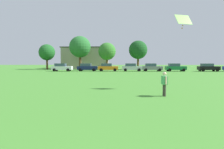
{
  "coord_description": "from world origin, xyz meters",
  "views": [
    {
      "loc": [
        1.25,
        -1.05,
        2.33
      ],
      "look_at": [
        0.9,
        9.83,
        1.61
      ],
      "focal_mm": 34.29,
      "sensor_mm": 36.0,
      "label": 1
    }
  ],
  "objects_px": {
    "parked_car_white_0": "(62,67)",
    "parked_car_silver_3": "(132,67)",
    "parked_car_navy_1": "(87,67)",
    "tree_left": "(80,47)",
    "tree_far_right": "(138,50)",
    "adult_bystander": "(164,82)",
    "parked_car_green_5": "(175,67)",
    "tree_right": "(107,51)",
    "tree_far_left": "(47,52)",
    "parked_car_orange_2": "(108,67)",
    "parked_car_black_6": "(208,67)",
    "parked_car_gray_4": "(152,67)",
    "kite": "(183,20)"
  },
  "relations": [
    {
      "from": "parked_car_white_0",
      "to": "parked_car_silver_3",
      "type": "distance_m",
      "value": 15.06
    },
    {
      "from": "parked_car_navy_1",
      "to": "parked_car_white_0",
      "type": "bearing_deg",
      "value": -171.59
    },
    {
      "from": "tree_left",
      "to": "tree_far_right",
      "type": "xyz_separation_m",
      "value": [
        14.92,
        0.86,
        -0.75
      ]
    },
    {
      "from": "adult_bystander",
      "to": "parked_car_green_5",
      "type": "bearing_deg",
      "value": 158.89
    },
    {
      "from": "tree_right",
      "to": "tree_far_right",
      "type": "bearing_deg",
      "value": 19.56
    },
    {
      "from": "tree_right",
      "to": "tree_far_left",
      "type": "bearing_deg",
      "value": 170.61
    },
    {
      "from": "adult_bystander",
      "to": "tree_far_left",
      "type": "xyz_separation_m",
      "value": [
        -21.77,
        41.48,
        3.48
      ]
    },
    {
      "from": "parked_car_orange_2",
      "to": "tree_right",
      "type": "distance_m",
      "value": 7.63
    },
    {
      "from": "adult_bystander",
      "to": "parked_car_black_6",
      "type": "xyz_separation_m",
      "value": [
        15.95,
        31.97,
        -0.08
      ]
    },
    {
      "from": "parked_car_green_5",
      "to": "parked_car_black_6",
      "type": "height_order",
      "value": "same"
    },
    {
      "from": "adult_bystander",
      "to": "tree_far_left",
      "type": "bearing_deg",
      "value": -157.67
    },
    {
      "from": "tree_far_left",
      "to": "tree_left",
      "type": "distance_m",
      "value": 8.96
    },
    {
      "from": "parked_car_white_0",
      "to": "tree_left",
      "type": "height_order",
      "value": "tree_left"
    },
    {
      "from": "adult_bystander",
      "to": "tree_left",
      "type": "distance_m",
      "value": 43.07
    },
    {
      "from": "tree_left",
      "to": "tree_far_right",
      "type": "relative_size",
      "value": 1.15
    },
    {
      "from": "parked_car_navy_1",
      "to": "tree_right",
      "type": "relative_size",
      "value": 0.64
    },
    {
      "from": "adult_bystander",
      "to": "parked_car_navy_1",
      "type": "height_order",
      "value": "parked_car_navy_1"
    },
    {
      "from": "tree_right",
      "to": "parked_car_black_6",
      "type": "bearing_deg",
      "value": -17.48
    },
    {
      "from": "parked_car_black_6",
      "to": "tree_right",
      "type": "relative_size",
      "value": 0.64
    },
    {
      "from": "parked_car_gray_4",
      "to": "adult_bystander",
      "type": "bearing_deg",
      "value": -97.25
    },
    {
      "from": "parked_car_green_5",
      "to": "tree_far_left",
      "type": "relative_size",
      "value": 0.66
    },
    {
      "from": "tree_far_left",
      "to": "parked_car_gray_4",
      "type": "bearing_deg",
      "value": -19.65
    },
    {
      "from": "adult_bystander",
      "to": "parked_car_white_0",
      "type": "height_order",
      "value": "parked_car_white_0"
    },
    {
      "from": "parked_car_green_5",
      "to": "parked_car_black_6",
      "type": "xyz_separation_m",
      "value": [
        6.83,
        -0.34,
        0.0
      ]
    },
    {
      "from": "kite",
      "to": "parked_car_black_6",
      "type": "bearing_deg",
      "value": 64.06
    },
    {
      "from": "kite",
      "to": "tree_left",
      "type": "distance_m",
      "value": 39.98
    },
    {
      "from": "tree_far_right",
      "to": "parked_car_orange_2",
      "type": "bearing_deg",
      "value": -127.76
    },
    {
      "from": "parked_car_white_0",
      "to": "tree_far_right",
      "type": "distance_m",
      "value": 20.36
    },
    {
      "from": "parked_car_navy_1",
      "to": "parked_car_gray_4",
      "type": "height_order",
      "value": "same"
    },
    {
      "from": "tree_left",
      "to": "parked_car_navy_1",
      "type": "bearing_deg",
      "value": -70.04
    },
    {
      "from": "kite",
      "to": "tree_left",
      "type": "relative_size",
      "value": 0.17
    },
    {
      "from": "kite",
      "to": "parked_car_white_0",
      "type": "xyz_separation_m",
      "value": [
        -17.51,
        27.85,
        -4.73
      ]
    },
    {
      "from": "adult_bystander",
      "to": "tree_right",
      "type": "xyz_separation_m",
      "value": [
        -5.9,
        38.86,
        3.6
      ]
    },
    {
      "from": "adult_bystander",
      "to": "parked_car_gray_4",
      "type": "distance_m",
      "value": 32.5
    },
    {
      "from": "parked_car_silver_3",
      "to": "parked_car_navy_1",
      "type": "bearing_deg",
      "value": 179.14
    },
    {
      "from": "parked_car_orange_2",
      "to": "tree_right",
      "type": "relative_size",
      "value": 0.64
    },
    {
      "from": "tree_far_right",
      "to": "tree_far_left",
      "type": "bearing_deg",
      "value": -179.58
    },
    {
      "from": "kite",
      "to": "parked_car_silver_3",
      "type": "distance_m",
      "value": 28.99
    },
    {
      "from": "tree_far_right",
      "to": "parked_car_silver_3",
      "type": "bearing_deg",
      "value": -103.19
    },
    {
      "from": "parked_car_gray_4",
      "to": "parked_car_navy_1",
      "type": "bearing_deg",
      "value": 179.15
    },
    {
      "from": "adult_bystander",
      "to": "parked_car_white_0",
      "type": "relative_size",
      "value": 0.37
    },
    {
      "from": "parked_car_navy_1",
      "to": "parked_car_orange_2",
      "type": "bearing_deg",
      "value": -3.32
    },
    {
      "from": "parked_car_gray_4",
      "to": "parked_car_black_6",
      "type": "distance_m",
      "value": 11.85
    },
    {
      "from": "adult_bystander",
      "to": "parked_car_navy_1",
      "type": "relative_size",
      "value": 0.37
    },
    {
      "from": "adult_bystander",
      "to": "tree_left",
      "type": "bearing_deg",
      "value": -167.76
    },
    {
      "from": "parked_car_orange_2",
      "to": "tree_left",
      "type": "bearing_deg",
      "value": 131.36
    },
    {
      "from": "kite",
      "to": "tree_far_right",
      "type": "relative_size",
      "value": 0.2
    },
    {
      "from": "parked_car_gray_4",
      "to": "tree_far_left",
      "type": "relative_size",
      "value": 0.66
    },
    {
      "from": "parked_car_gray_4",
      "to": "tree_far_right",
      "type": "relative_size",
      "value": 0.58
    },
    {
      "from": "adult_bystander",
      "to": "parked_car_orange_2",
      "type": "height_order",
      "value": "parked_car_orange_2"
    }
  ]
}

